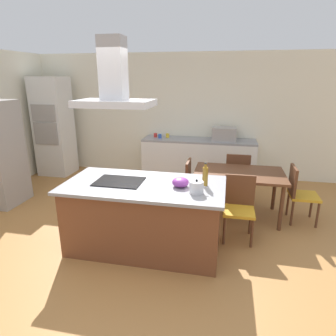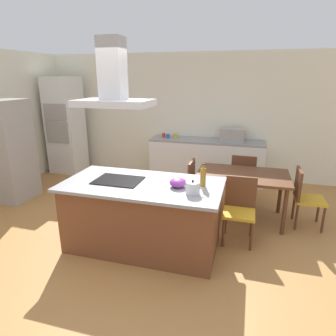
% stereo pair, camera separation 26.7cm
% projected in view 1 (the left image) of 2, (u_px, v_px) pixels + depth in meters
% --- Properties ---
extents(ground, '(16.00, 16.00, 0.00)m').
position_uv_depth(ground, '(168.00, 202.00, 5.36)').
color(ground, '#AD753D').
extents(wall_back, '(7.20, 0.10, 2.70)m').
position_uv_depth(wall_back, '(184.00, 116.00, 6.59)').
color(wall_back, silver).
rests_on(wall_back, ground).
extents(kitchen_island, '(2.03, 1.04, 0.90)m').
position_uv_depth(kitchen_island, '(145.00, 216.00, 3.82)').
color(kitchen_island, brown).
rests_on(kitchen_island, ground).
extents(cooktop, '(0.60, 0.44, 0.01)m').
position_uv_depth(cooktop, '(119.00, 181.00, 3.75)').
color(cooktop, black).
rests_on(cooktop, kitchen_island).
extents(tea_kettle, '(0.22, 0.16, 0.17)m').
position_uv_depth(tea_kettle, '(197.00, 187.00, 3.38)').
color(tea_kettle, silver).
rests_on(tea_kettle, kitchen_island).
extents(olive_oil_bottle, '(0.07, 0.07, 0.29)m').
position_uv_depth(olive_oil_bottle, '(205.00, 176.00, 3.59)').
color(olive_oil_bottle, olive).
rests_on(olive_oil_bottle, kitchen_island).
extents(mixing_bowl, '(0.21, 0.21, 0.11)m').
position_uv_depth(mixing_bowl, '(180.00, 182.00, 3.57)').
color(mixing_bowl, purple).
rests_on(mixing_bowl, kitchen_island).
extents(back_counter, '(2.42, 0.62, 0.90)m').
position_uv_depth(back_counter, '(198.00, 159.00, 6.44)').
color(back_counter, silver).
rests_on(back_counter, ground).
extents(countertop_microwave, '(0.50, 0.38, 0.28)m').
position_uv_depth(countertop_microwave, '(224.00, 134.00, 6.16)').
color(countertop_microwave, '#9E9993').
rests_on(countertop_microwave, back_counter).
extents(coffee_mug_red, '(0.08, 0.08, 0.09)m').
position_uv_depth(coffee_mug_red, '(155.00, 135.00, 6.52)').
color(coffee_mug_red, red).
rests_on(coffee_mug_red, back_counter).
extents(coffee_mug_blue, '(0.08, 0.08, 0.09)m').
position_uv_depth(coffee_mug_blue, '(160.00, 136.00, 6.42)').
color(coffee_mug_blue, '#2D56B2').
rests_on(coffee_mug_blue, back_counter).
extents(coffee_mug_yellow, '(0.08, 0.08, 0.09)m').
position_uv_depth(coffee_mug_yellow, '(167.00, 135.00, 6.49)').
color(coffee_mug_yellow, gold).
rests_on(coffee_mug_yellow, back_counter).
extents(wall_oven_stack, '(0.70, 0.66, 2.20)m').
position_uv_depth(wall_oven_stack, '(54.00, 127.00, 6.66)').
color(wall_oven_stack, silver).
rests_on(wall_oven_stack, ground).
extents(dining_table, '(1.40, 0.90, 0.75)m').
position_uv_depth(dining_table, '(239.00, 177.00, 4.64)').
color(dining_table, '#59331E').
rests_on(dining_table, ground).
extents(chair_at_right_end, '(0.42, 0.42, 0.89)m').
position_uv_depth(chair_at_right_end, '(299.00, 191.00, 4.51)').
color(chair_at_right_end, gold).
rests_on(chair_at_right_end, ground).
extents(chair_at_left_end, '(0.42, 0.42, 0.89)m').
position_uv_depth(chair_at_left_end, '(182.00, 182.00, 4.86)').
color(chair_at_left_end, gold).
rests_on(chair_at_left_end, ground).
extents(chair_facing_back_wall, '(0.42, 0.42, 0.89)m').
position_uv_depth(chair_facing_back_wall, '(237.00, 174.00, 5.31)').
color(chair_facing_back_wall, gold).
rests_on(chair_facing_back_wall, ground).
extents(chair_facing_island, '(0.42, 0.42, 0.89)m').
position_uv_depth(chair_facing_island, '(239.00, 203.00, 4.07)').
color(chair_facing_island, gold).
rests_on(chair_facing_island, ground).
extents(range_hood, '(0.90, 0.55, 0.78)m').
position_uv_depth(range_hood, '(114.00, 85.00, 3.39)').
color(range_hood, '#ADADB2').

